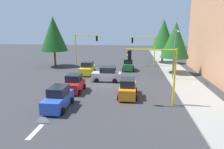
{
  "coord_description": "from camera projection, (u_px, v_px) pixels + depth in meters",
  "views": [
    {
      "loc": [
        24.73,
        3.79,
        7.14
      ],
      "look_at": [
        -0.95,
        0.97,
        1.2
      ],
      "focal_mm": 32.87,
      "sensor_mm": 36.0,
      "label": 1
    }
  ],
  "objects": [
    {
      "name": "car_silver",
      "position": [
        107.0,
        75.0,
        27.68
      ],
      "size": [
        1.92,
        3.93,
        1.98
      ],
      "color": "#B2B5BA",
      "rests_on": "ground"
    },
    {
      "name": "car_green",
      "position": [
        128.0,
        65.0,
        34.82
      ],
      "size": [
        3.61,
        1.96,
        1.98
      ],
      "color": "#1E7238",
      "rests_on": "ground"
    },
    {
      "name": "tree_roadside_mid",
      "position": [
        175.0,
        40.0,
        31.46
      ],
      "size": [
        4.38,
        4.38,
        8.02
      ],
      "color": "brown",
      "rests_on": "ground"
    },
    {
      "name": "car_yellow",
      "position": [
        87.0,
        69.0,
        31.74
      ],
      "size": [
        3.85,
        2.09,
        1.98
      ],
      "color": "yellow",
      "rests_on": "ground"
    },
    {
      "name": "street_lamp_curbside",
      "position": [
        175.0,
        49.0,
        27.5
      ],
      "size": [
        2.15,
        0.28,
        7.0
      ],
      "color": "slate",
      "rests_on": "ground"
    },
    {
      "name": "tree_opposite_side",
      "position": [
        54.0,
        34.0,
        37.41
      ],
      "size": [
        4.95,
        4.95,
        9.09
      ],
      "color": "brown",
      "rests_on": "ground"
    },
    {
      "name": "tree_roadside_far",
      "position": [
        163.0,
        35.0,
        41.09
      ],
      "size": [
        4.77,
        4.77,
        8.75
      ],
      "color": "brown",
      "rests_on": "ground"
    },
    {
      "name": "traffic_signal_far_left",
      "position": [
        145.0,
        45.0,
        38.04
      ],
      "size": [
        0.36,
        4.59,
        5.52
      ],
      "color": "yellow",
      "rests_on": "ground"
    },
    {
      "name": "traffic_signal_near_left",
      "position": [
        155.0,
        65.0,
        18.69
      ],
      "size": [
        0.36,
        4.59,
        5.34
      ],
      "color": "yellow",
      "rests_on": "ground"
    },
    {
      "name": "car_blue",
      "position": [
        58.0,
        99.0,
        18.44
      ],
      "size": [
        4.16,
        1.96,
        1.98
      ],
      "color": "blue",
      "rests_on": "ground"
    },
    {
      "name": "sidewalk_kerb",
      "position": [
        180.0,
        77.0,
        29.67
      ],
      "size": [
        80.0,
        4.0,
        0.15
      ],
      "primitive_type": "cube",
      "color": "gray",
      "rests_on": "ground"
    },
    {
      "name": "ground_plane",
      "position": [
        104.0,
        85.0,
        25.96
      ],
      "size": [
        120.0,
        120.0,
        0.0
      ],
      "primitive_type": "plane",
      "color": "#353538"
    },
    {
      "name": "lane_arrow_near",
      "position": [
        40.0,
        126.0,
        15.12
      ],
      "size": [
        2.4,
        1.1,
        1.1
      ],
      "color": "silver",
      "rests_on": "ground"
    },
    {
      "name": "car_orange",
      "position": [
        128.0,
        88.0,
        21.53
      ],
      "size": [
        4.18,
        1.99,
        1.98
      ],
      "color": "orange",
      "rests_on": "ground"
    },
    {
      "name": "traffic_signal_far_right",
      "position": [
        85.0,
        44.0,
        39.2
      ],
      "size": [
        0.36,
        4.59,
        5.83
      ],
      "color": "yellow",
      "rests_on": "ground"
    },
    {
      "name": "car_red",
      "position": [
        74.0,
        84.0,
        23.24
      ],
      "size": [
        3.61,
        2.08,
        1.98
      ],
      "color": "red",
      "rests_on": "ground"
    }
  ]
}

